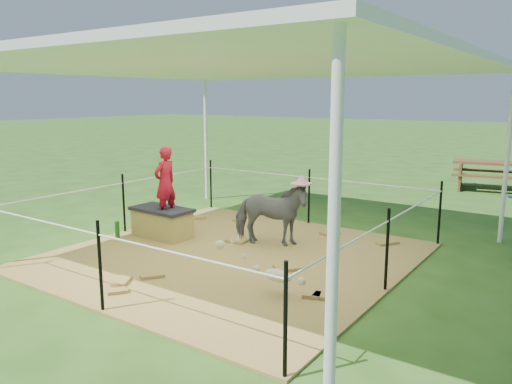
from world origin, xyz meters
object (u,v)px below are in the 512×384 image
Objects in this scene: picnic_table_near at (490,176)px; straw_bale at (162,224)px; green_bottle at (117,230)px; woman at (165,176)px; pony at (270,214)px; foal at (278,273)px.

straw_bale is at bearing -125.28° from picnic_table_near.
green_bottle is 9.05m from picnic_table_near.
picnic_table_near is at bearing 157.61° from woman.
woman is 0.99× the size of pony.
foal is at bearing -9.22° from green_bottle.
green_bottle is 3.42m from foal.
woman is 1.17m from green_bottle.
straw_bale reaches higher than green_bottle.
foal reaches higher than green_bottle.
straw_bale is at bearing -88.37° from woman.
foal is at bearing 71.52° from woman.
picnic_table_near is at bearing 89.53° from foal.
woman is at bearing 163.93° from foal.
pony is at bearing 129.74° from foal.
straw_bale is 0.72m from green_bottle.
foal is at bearing -19.46° from straw_bale.
green_bottle is at bearing 174.83° from foal.
woman is (0.10, 0.00, 0.78)m from straw_bale.
straw_bale is at bearing 164.59° from foal.
woman is at bearing 0.00° from straw_bale.
green_bottle is (-0.55, -0.45, -0.08)m from straw_bale.
woman is 2.99m from foal.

